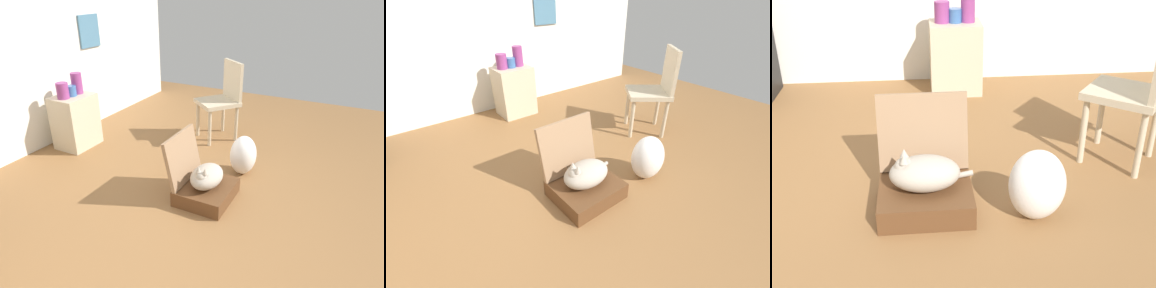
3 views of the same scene
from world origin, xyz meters
The scene contains 11 objects.
ground_plane centered at (0.00, 0.00, 0.00)m, with size 7.68×7.68×0.00m, color olive.
wall_back centered at (0.00, 2.26, 1.30)m, with size 6.40×0.15×2.60m.
suitcase_base centered at (0.34, -0.08, 0.07)m, with size 0.54×0.47×0.14m, color brown.
suitcase_lid centered at (0.34, 0.17, 0.38)m, with size 0.54×0.47×0.04m, color #9B7756.
cat centered at (0.34, -0.08, 0.25)m, with size 0.48×0.28×0.24m.
plastic_bag_white centered at (0.96, -0.21, 0.21)m, with size 0.32×0.27×0.42m, color white.
side_table centered at (0.68, 1.85, 0.32)m, with size 0.46×0.39×0.65m, color beige.
vase_tall centered at (0.56, 1.86, 0.74)m, with size 0.14×0.14×0.18m, color #8C387A.
vase_short centered at (0.79, 1.86, 0.77)m, with size 0.13×0.13×0.25m, color #8C387A.
vase_round centered at (0.68, 1.85, 0.71)m, with size 0.12×0.12×0.12m, color #38609E.
chair centered at (1.74, 0.35, 0.54)m, with size 0.64×0.63×0.99m.
Camera 2 is at (-0.75, -1.35, 1.55)m, focal length 24.28 mm.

